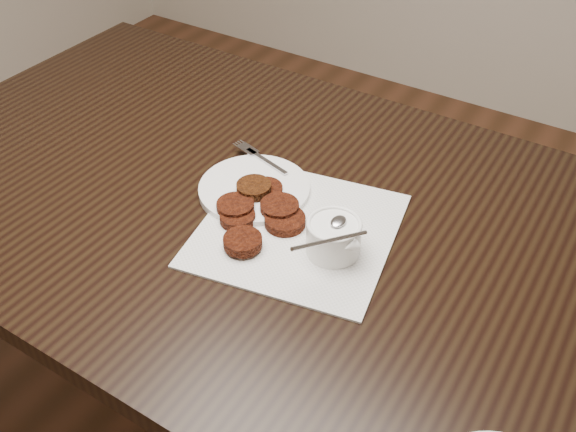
% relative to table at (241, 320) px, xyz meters
% --- Properties ---
extents(table, '(1.41, 0.91, 0.75)m').
position_rel_table_xyz_m(table, '(0.00, 0.00, 0.00)').
color(table, black).
rests_on(table, floor).
extents(napkin, '(0.38, 0.38, 0.00)m').
position_rel_table_xyz_m(napkin, '(0.17, -0.04, 0.38)').
color(napkin, silver).
rests_on(napkin, table).
extents(sauce_ramekin, '(0.13, 0.13, 0.12)m').
position_rel_table_xyz_m(sauce_ramekin, '(0.25, -0.06, 0.44)').
color(sauce_ramekin, white).
rests_on(sauce_ramekin, napkin).
extents(patty_cluster, '(0.30, 0.30, 0.02)m').
position_rel_table_xyz_m(patty_cluster, '(0.10, -0.05, 0.39)').
color(patty_cluster, '#5E200C').
rests_on(patty_cluster, napkin).
extents(plate_with_patty, '(0.25, 0.25, 0.03)m').
position_rel_table_xyz_m(plate_with_patty, '(0.04, 0.01, 0.39)').
color(plate_with_patty, white).
rests_on(plate_with_patty, table).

